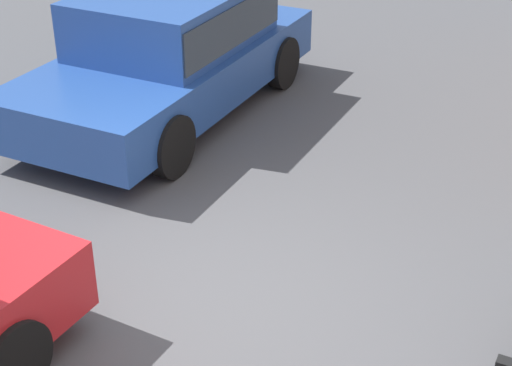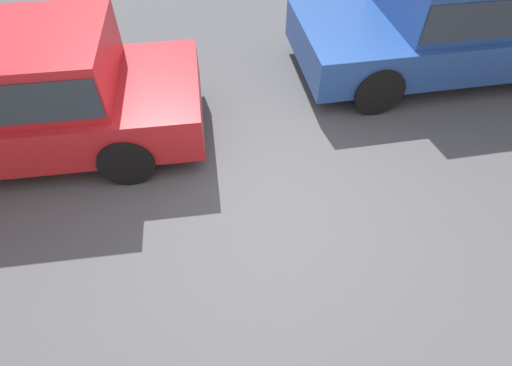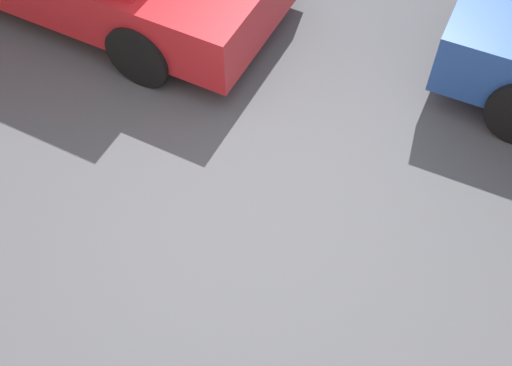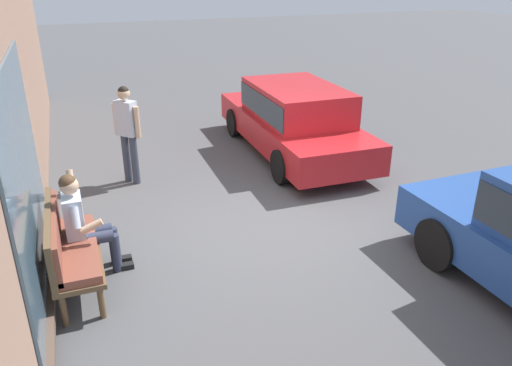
# 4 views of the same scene
# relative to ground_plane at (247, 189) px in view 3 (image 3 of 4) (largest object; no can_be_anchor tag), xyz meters

# --- Properties ---
(ground_plane) EXTENTS (60.00, 60.00, 0.00)m
(ground_plane) POSITION_rel_ground_plane_xyz_m (0.00, 0.00, 0.00)
(ground_plane) COLOR #4C4C4F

